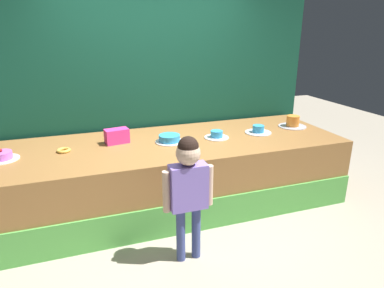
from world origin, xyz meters
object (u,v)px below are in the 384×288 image
(cake_left, at_px, (169,139))
(cake_center, at_px, (217,135))
(cake_far_left, at_px, (2,156))
(cake_far_right, at_px, (293,122))
(pink_box, at_px, (117,136))
(donut, at_px, (64,150))
(cake_right, at_px, (258,130))
(child_figure, at_px, (188,183))

(cake_left, xyz_separation_m, cake_center, (0.57, -0.03, -0.01))
(cake_far_left, relative_size, cake_far_right, 0.87)
(pink_box, height_order, donut, pink_box)
(cake_center, distance_m, cake_far_right, 1.14)
(cake_far_left, relative_size, cake_left, 0.96)
(cake_left, bearing_deg, cake_right, -0.68)
(pink_box, distance_m, cake_far_left, 1.14)
(donut, distance_m, cake_far_left, 0.57)
(pink_box, relative_size, cake_left, 0.79)
(cake_center, height_order, cake_far_right, cake_far_right)
(cake_far_left, xyz_separation_m, cake_center, (2.26, -0.04, -0.00))
(cake_right, relative_size, cake_far_right, 0.90)
(pink_box, distance_m, cake_center, 1.15)
(child_figure, relative_size, cake_center, 4.06)
(pink_box, bearing_deg, donut, -169.26)
(child_figure, height_order, pink_box, child_figure)
(cake_left, distance_m, cake_right, 1.13)
(cake_center, bearing_deg, cake_far_right, 5.89)
(cake_right, bearing_deg, cake_far_right, 9.86)
(cake_center, bearing_deg, cake_far_left, 179.07)
(child_figure, distance_m, cake_right, 1.62)
(cake_center, distance_m, cake_right, 0.57)
(pink_box, relative_size, cake_right, 0.80)
(pink_box, relative_size, donut, 1.83)
(cake_right, bearing_deg, pink_box, 174.24)
(cake_far_left, bearing_deg, cake_far_right, 1.35)
(child_figure, distance_m, cake_center, 1.23)
(cake_far_left, relative_size, cake_right, 0.96)
(cake_far_right, bearing_deg, cake_center, -174.11)
(pink_box, distance_m, cake_right, 1.71)
(child_figure, relative_size, cake_right, 3.62)
(cake_center, bearing_deg, pink_box, 170.48)
(cake_far_left, distance_m, cake_left, 1.70)
(pink_box, relative_size, cake_far_right, 0.72)
(child_figure, height_order, cake_left, child_figure)
(cake_left, height_order, cake_far_right, cake_far_right)
(child_figure, relative_size, cake_far_left, 3.76)
(donut, relative_size, cake_far_left, 0.45)
(child_figure, xyz_separation_m, cake_right, (1.25, 1.03, 0.06))
(child_figure, xyz_separation_m, cake_far_right, (1.82, 1.13, 0.08))
(cake_left, distance_m, cake_center, 0.57)
(cake_far_left, distance_m, cake_far_right, 3.39)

